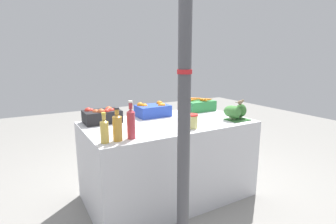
% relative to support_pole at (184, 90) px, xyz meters
% --- Properties ---
extents(ground_plane, '(10.00, 10.00, 0.00)m').
position_rel_support_pole_xyz_m(ground_plane, '(0.31, 0.76, -1.23)').
color(ground_plane, gray).
extents(market_table, '(1.64, 0.92, 0.80)m').
position_rel_support_pole_xyz_m(market_table, '(0.31, 0.76, -0.83)').
color(market_table, silver).
rests_on(market_table, ground_plane).
extents(support_pole, '(0.10, 0.10, 2.45)m').
position_rel_support_pole_xyz_m(support_pole, '(0.00, 0.00, 0.00)').
color(support_pole, '#4C4C51').
rests_on(support_pole, ground_plane).
extents(apple_crate, '(0.35, 0.24, 0.15)m').
position_rel_support_pole_xyz_m(apple_crate, '(-0.27, 1.05, -0.35)').
color(apple_crate, black).
rests_on(apple_crate, market_table).
extents(orange_crate, '(0.35, 0.24, 0.16)m').
position_rel_support_pole_xyz_m(orange_crate, '(0.29, 1.06, -0.35)').
color(orange_crate, '#2847B7').
rests_on(orange_crate, market_table).
extents(carrot_crate, '(0.35, 0.24, 0.16)m').
position_rel_support_pole_xyz_m(carrot_crate, '(0.92, 1.06, -0.36)').
color(carrot_crate, '#2D8442').
rests_on(carrot_crate, market_table).
extents(broccoli_pile, '(0.26, 0.20, 0.16)m').
position_rel_support_pole_xyz_m(broccoli_pile, '(0.95, 0.49, -0.34)').
color(broccoli_pile, '#2D602D').
rests_on(broccoli_pile, market_table).
extents(juice_bottle_golden, '(0.06, 0.06, 0.23)m').
position_rel_support_pole_xyz_m(juice_bottle_golden, '(-0.43, 0.43, -0.33)').
color(juice_bottle_golden, gold).
rests_on(juice_bottle_golden, market_table).
extents(juice_bottle_amber, '(0.07, 0.07, 0.26)m').
position_rel_support_pole_xyz_m(juice_bottle_amber, '(-0.33, 0.43, -0.31)').
color(juice_bottle_amber, gold).
rests_on(juice_bottle_amber, market_table).
extents(juice_bottle_ruby, '(0.07, 0.07, 0.30)m').
position_rel_support_pole_xyz_m(juice_bottle_ruby, '(-0.21, 0.43, -0.29)').
color(juice_bottle_ruby, '#B2333D').
rests_on(juice_bottle_ruby, market_table).
extents(pickle_jar, '(0.11, 0.11, 0.13)m').
position_rel_support_pole_xyz_m(pickle_jar, '(0.38, 0.45, -0.36)').
color(pickle_jar, '#D1CC75').
rests_on(pickle_jar, market_table).
extents(sparrow_bird, '(0.14, 0.05, 0.05)m').
position_rel_support_pole_xyz_m(sparrow_bird, '(0.99, 0.46, -0.24)').
color(sparrow_bird, '#4C3D2D').
rests_on(sparrow_bird, broccoli_pile).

